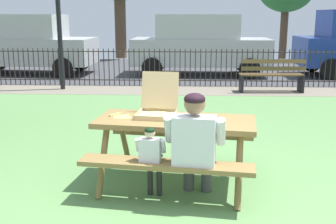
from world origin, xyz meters
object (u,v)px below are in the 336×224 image
(adult_at_table, at_px, (195,143))
(park_bench_center, at_px, (272,76))
(pizza_slice_on_table, at_px, (120,116))
(pizza_box_open, at_px, (158,108))
(child_at_table, at_px, (151,156))
(picnic_table_foreground, at_px, (175,134))
(parked_car_left, at_px, (26,43))
(parked_car_center, at_px, (200,44))

(adult_at_table, relative_size, park_bench_center, 0.74)
(adult_at_table, bearing_deg, pizza_slice_on_table, 143.25)
(park_bench_center, bearing_deg, pizza_box_open, -113.39)
(adult_at_table, bearing_deg, child_at_table, 176.05)
(picnic_table_foreground, relative_size, park_bench_center, 1.23)
(pizza_box_open, bearing_deg, parked_car_left, 119.39)
(pizza_box_open, distance_m, pizza_slice_on_table, 0.44)
(adult_at_table, height_order, parked_car_center, parked_car_center)
(parked_car_left, relative_size, parked_car_center, 1.01)
(child_at_table, bearing_deg, park_bench_center, 68.71)
(parked_car_center, bearing_deg, child_at_table, -94.65)
(pizza_box_open, bearing_deg, adult_at_table, -58.76)
(pizza_box_open, xyz_separation_m, park_bench_center, (2.49, 5.77, -0.45))
(adult_at_table, xyz_separation_m, parked_car_left, (-5.41, 9.54, 0.35))
(picnic_table_foreground, distance_m, pizza_slice_on_table, 0.68)
(adult_at_table, distance_m, park_bench_center, 6.80)
(child_at_table, height_order, park_bench_center, park_bench_center)
(pizza_slice_on_table, height_order, parked_car_center, parked_car_center)
(picnic_table_foreground, bearing_deg, adult_at_table, -68.05)
(pizza_box_open, distance_m, parked_car_center, 8.86)
(adult_at_table, relative_size, child_at_table, 1.44)
(child_at_table, distance_m, parked_car_left, 10.74)
(pizza_slice_on_table, distance_m, parked_car_center, 8.98)
(pizza_box_open, height_order, adult_at_table, pizza_box_open)
(picnic_table_foreground, relative_size, adult_at_table, 1.67)
(picnic_table_foreground, distance_m, park_bench_center, 6.37)
(picnic_table_foreground, bearing_deg, pizza_slice_on_table, 170.50)
(child_at_table, xyz_separation_m, parked_car_center, (0.77, 9.51, 0.50))
(parked_car_center, bearing_deg, pizza_box_open, -94.89)
(pizza_box_open, bearing_deg, park_bench_center, 66.61)
(park_bench_center, bearing_deg, parked_car_left, 157.68)
(park_bench_center, distance_m, parked_car_center, 3.57)
(adult_at_table, height_order, child_at_table, adult_at_table)
(pizza_slice_on_table, bearing_deg, picnic_table_foreground, -9.50)
(adult_at_table, xyz_separation_m, park_bench_center, (2.06, 6.48, -0.24))
(parked_car_center, bearing_deg, adult_at_table, -91.95)
(picnic_table_foreground, height_order, child_at_table, child_at_table)
(adult_at_table, height_order, parked_car_left, parked_car_left)
(pizza_slice_on_table, xyz_separation_m, adult_at_table, (0.86, -0.64, -0.12))
(child_at_table, bearing_deg, pizza_slice_on_table, 124.01)
(picnic_table_foreground, distance_m, parked_car_left, 10.40)
(pizza_box_open, xyz_separation_m, pizza_slice_on_table, (-0.43, -0.07, -0.09))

